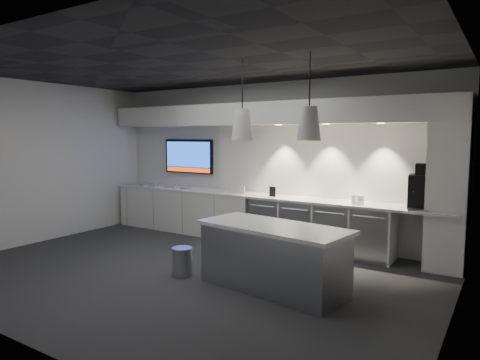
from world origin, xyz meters
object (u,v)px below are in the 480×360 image
Objects in this scene: island at (273,257)px; coffee_machine at (422,190)px; bin at (182,262)px; wall_tv at (189,156)px.

coffee_machine is at bearing 63.28° from island.
bin is at bearing -146.05° from coffee_machine.
wall_tv is 4.76m from coffee_machine.
bin is (-1.34, -0.24, -0.22)m from island.
bin is (1.96, -2.56, -1.35)m from wall_tv.
bin is at bearing -52.55° from wall_tv.
island is (3.30, -2.32, -1.13)m from wall_tv.
wall_tv is 3.50m from bin.
bin is 0.60× the size of coffee_machine.
wall_tv reaches higher than island.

